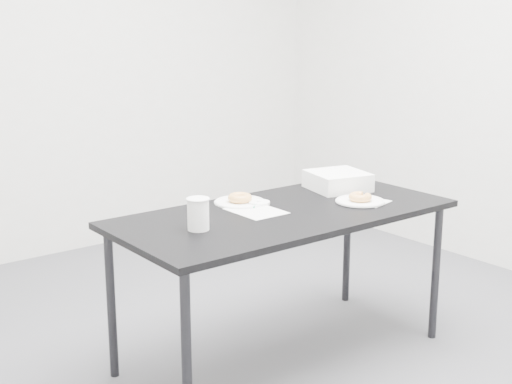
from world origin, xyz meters
TOP-DOWN VIEW (x-y plane):
  - floor at (0.00, 0.00)m, footprint 4.00×4.00m
  - wall_back at (0.00, 2.00)m, footprint 4.00×0.02m
  - table at (0.09, -0.12)m, footprint 1.57×0.74m
  - scorecard at (-0.01, -0.05)m, footprint 0.20×0.25m
  - logo_patch at (0.07, 0.04)m, footprint 0.04×0.04m
  - pen at (0.05, 0.03)m, footprint 0.09×0.09m
  - napkin at (0.51, -0.25)m, footprint 0.20×0.20m
  - plate_near at (0.47, -0.23)m, footprint 0.23×0.23m
  - donut_near at (0.47, -0.23)m, footprint 0.12×0.12m
  - plate_far at (0.02, 0.12)m, footprint 0.24×0.24m
  - donut_far at (0.02, 0.12)m, footprint 0.15×0.15m
  - coffee_cup at (-0.38, -0.13)m, footprint 0.09×0.09m
  - cup_lid at (0.07, 0.04)m, footprint 0.10×0.10m
  - bakery_box at (0.57, 0.03)m, footprint 0.32×0.32m

SIDE VIEW (x-z plane):
  - floor at x=0.00m, z-range 0.00..0.00m
  - table at x=0.09m, z-range 0.30..1.02m
  - scorecard at x=-0.01m, z-range 0.71..0.72m
  - napkin at x=0.51m, z-range 0.71..0.72m
  - logo_patch at x=0.07m, z-range 0.72..0.72m
  - plate_far at x=0.02m, z-range 0.71..0.72m
  - pen at x=0.05m, z-range 0.72..0.72m
  - plate_near at x=0.47m, z-range 0.72..0.72m
  - cup_lid at x=0.07m, z-range 0.71..0.73m
  - donut_far at x=0.02m, z-range 0.72..0.76m
  - donut_near at x=0.47m, z-range 0.72..0.76m
  - bakery_box at x=0.57m, z-range 0.71..0.80m
  - coffee_cup at x=-0.38m, z-range 0.71..0.85m
  - wall_back at x=0.00m, z-range 0.00..2.70m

